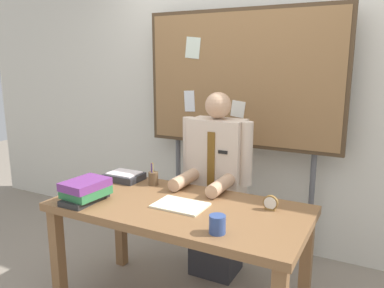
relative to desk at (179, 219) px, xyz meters
The scene contains 10 objects.
back_wall 1.41m from the desk, 90.00° to the left, with size 6.40×0.08×2.70m, color silver.
desk is the anchor object (origin of this frame).
person 0.57m from the desk, 90.00° to the left, with size 0.55×0.56×1.41m.
bulletin_board 1.30m from the desk, 90.02° to the left, with size 1.67×0.09×2.04m.
book_stack 0.62m from the desk, 157.71° to the right, with size 0.23×0.30×0.14m.
open_notebook 0.11m from the desk, 42.73° to the right, with size 0.32×0.22×0.01m, color #F4EFCC.
desk_clock 0.57m from the desk, 18.89° to the left, with size 0.09×0.04×0.09m.
coffee_mug 0.47m from the desk, 34.48° to the right, with size 0.09×0.09×0.10m, color #334C8C.
pen_holder 0.45m from the desk, 144.82° to the left, with size 0.07×0.07×0.16m.
paper_tray 0.67m from the desk, 157.96° to the left, with size 0.26×0.20×0.06m.
Camera 1 is at (1.10, -1.93, 1.63)m, focal length 35.64 mm.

